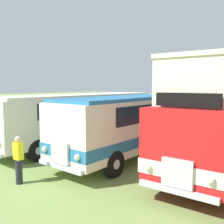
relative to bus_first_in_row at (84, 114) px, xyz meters
name	(u,v)px	position (x,y,z in m)	size (l,w,h in m)	color
ground_plane	(218,169)	(7.96, -0.06, -1.76)	(200.00, 200.00, 0.00)	#7A934C
bus_first_in_row	(84,114)	(0.00, 0.00, 0.00)	(2.82, 11.55, 2.99)	silver
bus_second_in_row	(142,119)	(3.98, 0.24, 0.00)	(2.67, 10.86, 2.99)	silver
bus_third_in_row	(223,110)	(7.95, 0.38, 0.71)	(2.94, 9.87, 4.49)	red
marshal_person	(19,160)	(2.87, -6.19, -0.87)	(0.36, 0.24, 1.73)	#23232D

